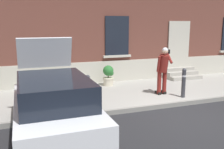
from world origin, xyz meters
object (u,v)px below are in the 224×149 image
object	(u,v)px
bollard_far_left	(88,90)
person_on_phone	(163,68)
planter_olive	(49,80)
planter_cream	(108,75)
hatchback_car_white	(54,106)
bollard_near_person	(184,82)

from	to	relation	value
bollard_far_left	person_on_phone	distance (m)	3.05
bollard_far_left	planter_olive	world-z (taller)	bollard_far_left
planter_cream	hatchback_car_white	bearing A→B (deg)	-124.74
person_on_phone	planter_cream	size ratio (longest dim) A/B	2.03
person_on_phone	planter_cream	xyz separation A→B (m)	(-1.39, 2.01, -0.54)
hatchback_car_white	planter_cream	bearing A→B (deg)	55.26
hatchback_car_white	bollard_near_person	xyz separation A→B (m)	(4.67, 1.43, -0.09)
hatchback_car_white	person_on_phone	bearing A→B (deg)	25.58
hatchback_car_white	bollard_far_left	distance (m)	1.87
bollard_far_left	planter_cream	size ratio (longest dim) A/B	1.22
hatchback_car_white	bollard_far_left	size ratio (longest dim) A/B	3.89
bollard_near_person	bollard_far_left	xyz separation A→B (m)	(-3.47, 0.00, 0.00)
person_on_phone	hatchback_car_white	bearing A→B (deg)	-166.40
bollard_far_left	person_on_phone	world-z (taller)	person_on_phone
bollard_near_person	person_on_phone	world-z (taller)	person_on_phone
hatchback_car_white	planter_olive	distance (m)	3.96
planter_olive	planter_cream	world-z (taller)	same
planter_olive	planter_cream	xyz separation A→B (m)	(2.43, 0.07, 0.00)
bollard_near_person	planter_cream	distance (m)	3.20
bollard_near_person	planter_olive	distance (m)	5.00
person_on_phone	planter_cream	bearing A→B (deg)	112.65
bollard_far_left	planter_olive	xyz separation A→B (m)	(-0.86, 2.51, -0.11)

